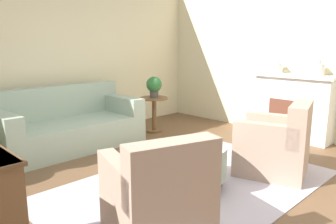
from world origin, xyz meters
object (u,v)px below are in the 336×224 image
(armchair_left, at_px, (158,199))
(ottoman_table, at_px, (191,161))
(potted_plant_on_side_table, at_px, (154,86))
(couch, at_px, (68,127))
(side_table, at_px, (154,109))
(armchair_right, at_px, (276,146))
(vase_mantel_far, at_px, (317,69))
(vase_mantel_near, at_px, (276,68))

(armchair_left, relative_size, ottoman_table, 1.23)
(ottoman_table, height_order, potted_plant_on_side_table, potted_plant_on_side_table)
(couch, xyz_separation_m, side_table, (1.56, -0.25, 0.10))
(side_table, distance_m, potted_plant_on_side_table, 0.42)
(couch, distance_m, potted_plant_on_side_table, 1.67)
(side_table, bearing_deg, armchair_right, -96.55)
(couch, height_order, armchair_left, couch)
(side_table, height_order, vase_mantel_far, vase_mantel_far)
(armchair_left, bearing_deg, armchair_right, 0.00)
(armchair_right, height_order, vase_mantel_far, vase_mantel_far)
(ottoman_table, xyz_separation_m, vase_mantel_near, (2.64, 0.42, 0.88))
(side_table, distance_m, vase_mantel_near, 2.23)
(armchair_left, bearing_deg, couch, 76.00)
(side_table, xyz_separation_m, potted_plant_on_side_table, (-0.00, 0.00, 0.42))
(vase_mantel_far, height_order, potted_plant_on_side_table, vase_mantel_far)
(ottoman_table, bearing_deg, armchair_right, -25.93)
(armchair_right, bearing_deg, couch, 114.67)
(ottoman_table, bearing_deg, armchair_left, -152.83)
(armchair_left, height_order, vase_mantel_near, vase_mantel_near)
(vase_mantel_near, relative_size, vase_mantel_far, 0.95)
(armchair_right, bearing_deg, ottoman_table, 154.07)
(armchair_right, bearing_deg, armchair_left, -180.00)
(side_table, bearing_deg, armchair_left, -131.80)
(armchair_right, relative_size, potted_plant_on_side_table, 2.61)
(armchair_left, bearing_deg, side_table, 48.20)
(potted_plant_on_side_table, bearing_deg, side_table, 0.00)
(potted_plant_on_side_table, bearing_deg, vase_mantel_near, -50.23)
(ottoman_table, bearing_deg, couch, 96.61)
(vase_mantel_near, height_order, vase_mantel_far, vase_mantel_far)
(ottoman_table, distance_m, vase_mantel_near, 2.81)
(vase_mantel_near, distance_m, vase_mantel_far, 0.68)
(vase_mantel_near, distance_m, potted_plant_on_side_table, 2.12)
(vase_mantel_near, bearing_deg, vase_mantel_far, -90.00)
(side_table, relative_size, potted_plant_on_side_table, 1.71)
(couch, height_order, vase_mantel_near, vase_mantel_near)
(armchair_left, bearing_deg, ottoman_table, 27.17)
(vase_mantel_far, bearing_deg, armchair_right, -172.16)
(couch, height_order, armchair_right, couch)
(armchair_right, distance_m, vase_mantel_far, 1.84)
(couch, relative_size, vase_mantel_far, 9.04)
(couch, relative_size, armchair_left, 2.24)
(vase_mantel_far, bearing_deg, side_table, 120.31)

